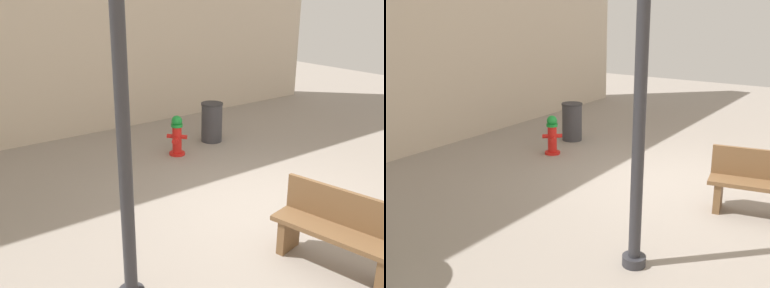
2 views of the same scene
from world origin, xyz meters
TOP-DOWN VIEW (x-y plane):
  - ground_plane at (0.00, 0.00)m, footprint 23.40×23.40m
  - fire_hydrant at (2.75, -0.20)m, footprint 0.37×0.37m
  - bench_near at (-1.56, 0.42)m, footprint 1.60×0.73m
  - street_lamp at (-0.66, 2.71)m, footprint 0.36×0.36m
  - trash_bin at (3.03, -1.31)m, footprint 0.48×0.48m

SIDE VIEW (x-z plane):
  - ground_plane at x=0.00m, z-range 0.00..0.00m
  - fire_hydrant at x=2.75m, z-range 0.00..0.81m
  - trash_bin at x=3.03m, z-range 0.00..0.86m
  - bench_near at x=-1.56m, z-range 0.01..0.96m
  - street_lamp at x=-0.66m, z-range 0.51..5.08m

